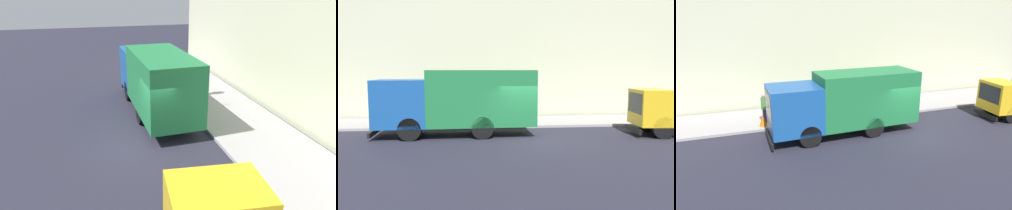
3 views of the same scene
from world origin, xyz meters
TOP-DOWN VIEW (x-y plane):
  - ground at (0.00, 0.00)m, footprint 80.00×80.00m
  - sidewalk at (4.92, 0.00)m, footprint 3.83×30.00m
  - building_facade at (7.33, 0.00)m, footprint 0.50×30.00m
  - large_utility_truck at (1.34, 3.23)m, footprint 2.58×7.88m
  - pedestrian_walking at (4.55, 4.74)m, footprint 0.47×0.47m
  - pedestrian_standing at (3.84, 7.20)m, footprint 0.42×0.42m
  - pedestrian_third at (3.45, 4.75)m, footprint 0.46×0.46m
  - traffic_cone_orange at (3.51, 7.36)m, footprint 0.44×0.44m
  - street_sign_post at (3.47, 2.75)m, footprint 0.44×0.08m

SIDE VIEW (x-z plane):
  - ground at x=0.00m, z-range 0.00..0.00m
  - sidewalk at x=4.92m, z-range 0.00..0.14m
  - traffic_cone_orange at x=3.51m, z-range 0.14..0.76m
  - pedestrian_third at x=3.45m, z-range 0.19..1.84m
  - pedestrian_walking at x=4.55m, z-range 0.18..1.90m
  - pedestrian_standing at x=3.84m, z-range 0.19..1.97m
  - street_sign_post at x=3.47m, z-range 0.37..2.76m
  - large_utility_truck at x=1.34m, z-range 0.16..3.41m
  - building_facade at x=7.33m, z-range 0.00..10.17m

